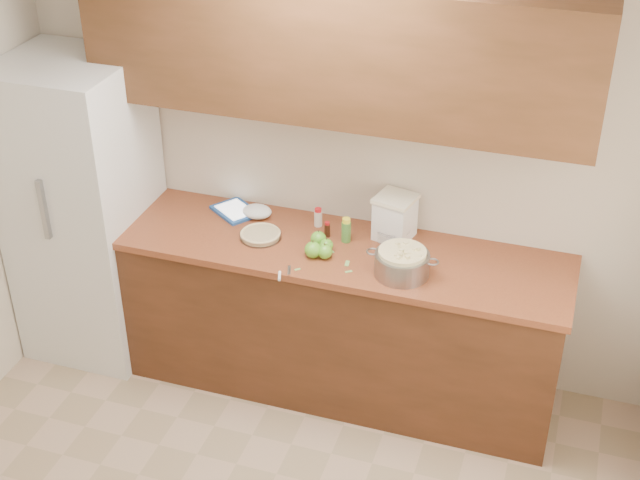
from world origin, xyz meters
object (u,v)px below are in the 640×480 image
(tablet, at_px, (235,211))
(pie, at_px, (261,235))
(flour_canister, at_px, (395,217))
(colander, at_px, (402,263))

(tablet, bearing_deg, pie, -6.93)
(flour_canister, bearing_deg, pie, -161.04)
(tablet, bearing_deg, colander, 18.07)
(pie, distance_m, flour_canister, 0.73)
(flour_canister, height_order, tablet, flour_canister)
(colander, distance_m, tablet, 1.10)
(pie, xyz_separation_m, tablet, (-0.24, 0.22, -0.01))
(colander, height_order, tablet, colander)
(pie, relative_size, colander, 0.61)
(colander, distance_m, flour_canister, 0.37)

